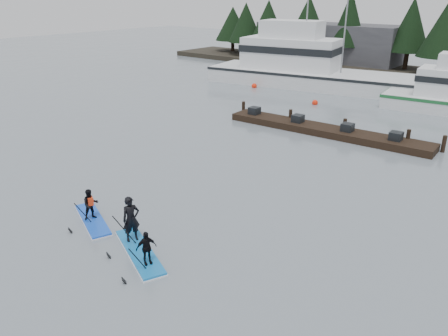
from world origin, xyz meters
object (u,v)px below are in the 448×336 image
Objects in this scene: paddleboard_solo at (91,210)px; paddleboard_duo at (137,236)px; fishing_boat_large at (307,76)px; floating_dock at (325,130)px.

paddleboard_duo reaches higher than paddleboard_solo.
fishing_boat_large is 30.87m from paddleboard_solo.
fishing_boat_large is 32.03m from paddleboard_duo.
paddleboard_solo is (-1.82, -16.65, 0.25)m from floating_dock.
paddleboard_duo is (3.18, -0.31, 0.15)m from paddleboard_solo.
floating_dock is 16.76m from paddleboard_solo.
paddleboard_duo is at bearing 16.41° from paddleboard_solo.
paddleboard_duo is at bearing -87.89° from floating_dock.
paddleboard_solo is (7.05, -30.05, -0.40)m from fishing_boat_large.
fishing_boat_large is 6.11× the size of paddleboard_duo.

